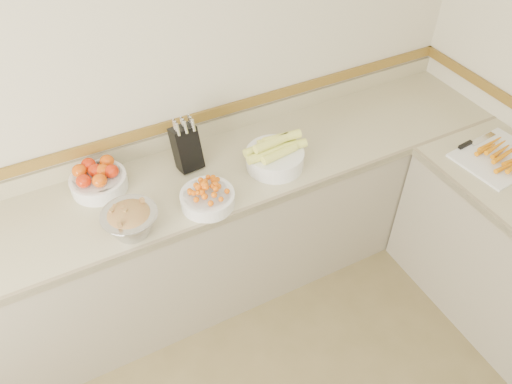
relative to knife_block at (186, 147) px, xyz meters
name	(u,v)px	position (x,y,z in m)	size (l,w,h in m)	color
back_wall	(135,92)	(-0.17, 0.20, 0.27)	(4.00, 4.00, 0.00)	beige
counter_back	(176,245)	(-0.17, -0.12, -0.57)	(4.00, 0.65, 1.08)	tan
knife_block	(186,147)	(0.00, 0.00, 0.00)	(0.14, 0.17, 0.31)	black
tomato_bowl	(98,179)	(-0.47, 0.04, -0.06)	(0.29, 0.29, 0.14)	white
cherry_tomato_bowl	(207,196)	(-0.02, -0.32, -0.08)	(0.27, 0.27, 0.15)	white
corn_bowl	(275,155)	(0.42, -0.22, -0.06)	(0.35, 0.31, 0.19)	white
rhubarb_bowl	(130,220)	(-0.41, -0.33, -0.05)	(0.27, 0.27, 0.15)	#B2B2BA
cutting_board	(500,157)	(1.54, -0.74, -0.11)	(0.48, 0.40, 0.06)	white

